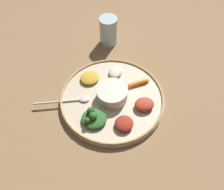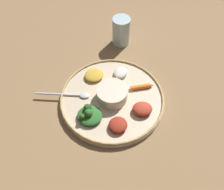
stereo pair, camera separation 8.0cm
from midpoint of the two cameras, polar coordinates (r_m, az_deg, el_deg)
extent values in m
plane|color=olive|center=(0.83, -2.76, -1.52)|extent=(2.40, 2.40, 0.00)
cylinder|color=#C6B293|center=(0.82, -2.79, -1.17)|extent=(0.35, 0.35, 0.02)
torus|color=tan|center=(0.81, -2.82, -0.69)|extent=(0.35, 0.35, 0.01)
cylinder|color=beige|center=(0.80, -2.88, 0.09)|extent=(0.10, 0.10, 0.04)
cylinder|color=brown|center=(0.78, -2.93, 0.90)|extent=(0.09, 0.09, 0.01)
ellipsoid|color=silver|center=(0.82, -9.27, -1.19)|extent=(0.03, 0.04, 0.01)
cylinder|color=silver|center=(0.83, -15.55, -1.76)|extent=(0.05, 0.15, 0.01)
ellipsoid|color=#2D6628|center=(0.76, -7.23, -5.70)|extent=(0.09, 0.09, 0.02)
sphere|color=#385623|center=(0.75, -8.93, -6.11)|extent=(0.02, 0.02, 0.02)
sphere|color=#23511E|center=(0.76, -7.99, -3.94)|extent=(0.02, 0.02, 0.02)
sphere|color=#2D6628|center=(0.75, -7.54, -5.12)|extent=(0.03, 0.03, 0.03)
cylinder|color=orange|center=(0.84, 3.28, 2.54)|extent=(0.05, 0.07, 0.02)
cone|color=orange|center=(0.86, 5.82, 3.28)|extent=(0.02, 0.02, 0.01)
ellipsoid|color=#B73D28|center=(0.79, 4.66, -2.41)|extent=(0.08, 0.08, 0.03)
ellipsoid|color=gold|center=(0.86, -7.89, 3.83)|extent=(0.09, 0.09, 0.02)
ellipsoid|color=maroon|center=(0.75, -0.27, -6.91)|extent=(0.08, 0.08, 0.03)
ellipsoid|color=silver|center=(0.87, -1.82, 5.26)|extent=(0.06, 0.06, 0.02)
cylinder|color=silver|center=(0.99, -3.25, 14.59)|extent=(0.07, 0.07, 0.11)
cylinder|color=tan|center=(1.01, -3.17, 13.38)|extent=(0.06, 0.06, 0.06)
camera|label=1|loc=(0.04, -92.87, -3.94)|focal=39.18mm
camera|label=2|loc=(0.04, 87.13, 3.94)|focal=39.18mm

